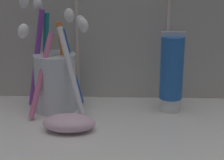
# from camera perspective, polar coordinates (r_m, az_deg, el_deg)

# --- Properties ---
(sink_counter) EXTENTS (0.64, 0.29, 0.02)m
(sink_counter) POSITION_cam_1_polar(r_m,az_deg,el_deg) (0.57, 7.84, -8.38)
(sink_counter) COLOR silver
(sink_counter) RESTS_ON ground
(toothbrush_cup) EXTENTS (0.13, 0.10, 0.19)m
(toothbrush_cup) POSITION_cam_1_polar(r_m,az_deg,el_deg) (0.63, -8.64, 0.44)
(toothbrush_cup) COLOR silver
(toothbrush_cup) RESTS_ON sink_counter
(toothpaste_tube) EXTENTS (0.04, 0.04, 0.13)m
(toothpaste_tube) POSITION_cam_1_polar(r_m,az_deg,el_deg) (0.62, 9.06, 1.10)
(toothpaste_tube) COLOR white
(toothpaste_tube) RESTS_ON sink_counter
(soap_bar) EXTENTS (0.08, 0.05, 0.02)m
(soap_bar) POSITION_cam_1_polar(r_m,az_deg,el_deg) (0.56, -6.56, -6.52)
(soap_bar) COLOR #DBB2C6
(soap_bar) RESTS_ON sink_counter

